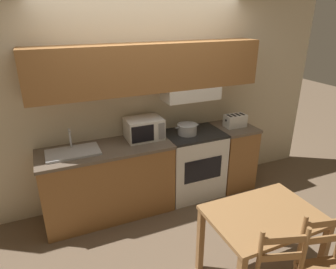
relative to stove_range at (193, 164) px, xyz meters
name	(u,v)px	position (x,y,z in m)	size (l,w,h in m)	color
ground_plane	(150,190)	(-0.52, 0.28, -0.45)	(16.00, 16.00, 0.00)	brown
wall_back	(150,89)	(-0.51, 0.23, 1.03)	(5.19, 0.38, 2.55)	beige
lower_counter_main	(108,181)	(-1.15, 0.00, 0.00)	(1.54, 0.59, 0.90)	#936033
lower_counter_right_stub	(232,155)	(0.63, 0.00, 0.00)	(0.50, 0.59, 0.90)	#936033
stove_range	(193,164)	(0.00, 0.00, 0.00)	(0.75, 0.57, 0.90)	white
cooking_pot	(187,129)	(-0.10, 0.00, 0.52)	(0.34, 0.26, 0.13)	#B7BABF
microwave	(144,128)	(-0.65, 0.09, 0.58)	(0.44, 0.34, 0.26)	white
toaster	(235,121)	(0.62, -0.02, 0.54)	(0.30, 0.16, 0.17)	white
sink_basin	(73,152)	(-1.52, 0.00, 0.47)	(0.58, 0.34, 0.26)	#B7BABF
dining_table	(263,225)	(-0.12, -1.55, 0.17)	(0.96, 0.69, 0.74)	#9E7042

